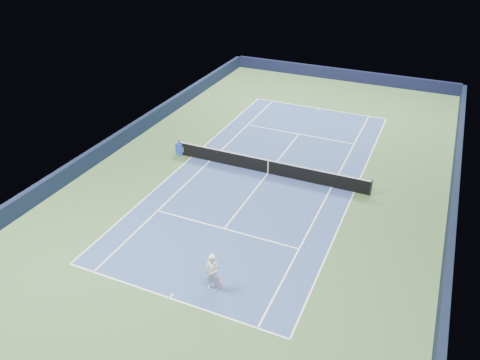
% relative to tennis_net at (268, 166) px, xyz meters
% --- Properties ---
extents(ground, '(40.00, 40.00, 0.00)m').
position_rel_tennis_net_xyz_m(ground, '(0.00, 0.00, -0.50)').
color(ground, '#35542E').
rests_on(ground, ground).
extents(wall_far, '(22.00, 0.35, 1.10)m').
position_rel_tennis_net_xyz_m(wall_far, '(0.00, 19.82, 0.05)').
color(wall_far, black).
rests_on(wall_far, ground).
extents(wall_right, '(0.35, 40.00, 1.10)m').
position_rel_tennis_net_xyz_m(wall_right, '(10.82, 0.00, 0.05)').
color(wall_right, black).
rests_on(wall_right, ground).
extents(wall_left, '(0.35, 40.00, 1.10)m').
position_rel_tennis_net_xyz_m(wall_left, '(-10.82, 0.00, 0.05)').
color(wall_left, black).
rests_on(wall_left, ground).
extents(court_surface, '(10.97, 23.77, 0.01)m').
position_rel_tennis_net_xyz_m(court_surface, '(0.00, 0.00, -0.50)').
color(court_surface, navy).
rests_on(court_surface, ground).
extents(baseline_far, '(10.97, 0.08, 0.00)m').
position_rel_tennis_net_xyz_m(baseline_far, '(0.00, 11.88, -0.50)').
color(baseline_far, white).
rests_on(baseline_far, ground).
extents(baseline_near, '(10.97, 0.08, 0.00)m').
position_rel_tennis_net_xyz_m(baseline_near, '(0.00, -11.88, -0.50)').
color(baseline_near, white).
rests_on(baseline_near, ground).
extents(sideline_doubles_right, '(0.08, 23.77, 0.00)m').
position_rel_tennis_net_xyz_m(sideline_doubles_right, '(5.49, 0.00, -0.50)').
color(sideline_doubles_right, white).
rests_on(sideline_doubles_right, ground).
extents(sideline_doubles_left, '(0.08, 23.77, 0.00)m').
position_rel_tennis_net_xyz_m(sideline_doubles_left, '(-5.49, 0.00, -0.50)').
color(sideline_doubles_left, white).
rests_on(sideline_doubles_left, ground).
extents(sideline_singles_right, '(0.08, 23.77, 0.00)m').
position_rel_tennis_net_xyz_m(sideline_singles_right, '(4.12, 0.00, -0.50)').
color(sideline_singles_right, white).
rests_on(sideline_singles_right, ground).
extents(sideline_singles_left, '(0.08, 23.77, 0.00)m').
position_rel_tennis_net_xyz_m(sideline_singles_left, '(-4.12, 0.00, -0.50)').
color(sideline_singles_left, white).
rests_on(sideline_singles_left, ground).
extents(service_line_far, '(8.23, 0.08, 0.00)m').
position_rel_tennis_net_xyz_m(service_line_far, '(0.00, 6.40, -0.50)').
color(service_line_far, white).
rests_on(service_line_far, ground).
extents(service_line_near, '(8.23, 0.08, 0.00)m').
position_rel_tennis_net_xyz_m(service_line_near, '(0.00, -6.40, -0.50)').
color(service_line_near, white).
rests_on(service_line_near, ground).
extents(center_service_line, '(0.08, 12.80, 0.00)m').
position_rel_tennis_net_xyz_m(center_service_line, '(0.00, 0.00, -0.50)').
color(center_service_line, white).
rests_on(center_service_line, ground).
extents(center_mark_far, '(0.08, 0.30, 0.00)m').
position_rel_tennis_net_xyz_m(center_mark_far, '(0.00, 11.73, -0.50)').
color(center_mark_far, white).
rests_on(center_mark_far, ground).
extents(center_mark_near, '(0.08, 0.30, 0.00)m').
position_rel_tennis_net_xyz_m(center_mark_near, '(0.00, -11.73, -0.50)').
color(center_mark_near, white).
rests_on(center_mark_near, ground).
extents(tennis_net, '(12.90, 0.10, 1.07)m').
position_rel_tennis_net_xyz_m(tennis_net, '(0.00, 0.00, 0.00)').
color(tennis_net, black).
rests_on(tennis_net, ground).
extents(sponsor_cube, '(0.61, 0.52, 0.84)m').
position_rel_tennis_net_xyz_m(sponsor_cube, '(-6.40, 0.12, -0.08)').
color(sponsor_cube, '#1E41B4').
rests_on(sponsor_cube, ground).
extents(tennis_player, '(0.85, 1.29, 2.48)m').
position_rel_tennis_net_xyz_m(tennis_player, '(1.48, -10.61, 0.43)').
color(tennis_player, silver).
rests_on(tennis_player, ground).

